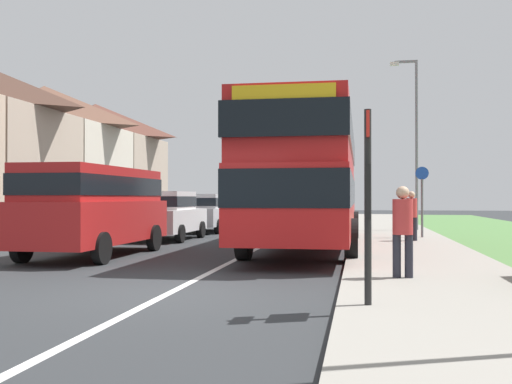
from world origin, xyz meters
The scene contains 13 objects.
ground_plane centered at (0.00, 0.00, 0.00)m, with size 120.00×120.00×0.00m, color #2D3033.
lane_marking_centre centered at (0.00, 8.00, 0.00)m, with size 0.14×60.00×0.01m, color silver.
pavement_near_side centered at (4.20, 6.00, 0.06)m, with size 3.20×68.00×0.12m, color gray.
double_decker_bus centered at (1.46, 7.98, 2.14)m, with size 2.80×11.31×3.70m.
parked_van_red centered at (-3.65, 5.11, 1.32)m, with size 2.11×5.46×2.22m.
parked_car_white centered at (-3.70, 10.82, 0.92)m, with size 1.96×4.13×1.68m.
parked_car_silver centered at (-3.57, 15.69, 0.89)m, with size 1.89×4.39×1.61m.
pedestrian_at_stop centered at (3.62, 1.49, 0.98)m, with size 0.34×0.34×1.67m.
pedestrian_walking_away centered at (4.50, 10.30, 0.98)m, with size 0.34×0.34×1.67m.
bus_stop_sign centered at (3.00, -1.18, 1.54)m, with size 0.09×0.52×2.60m.
cycle_route_sign centered at (4.99, 12.01, 1.43)m, with size 0.44×0.08×2.52m.
street_lamp_mid centered at (5.15, 16.74, 4.16)m, with size 1.14×0.20×7.23m.
house_terrace_far_side centered at (-13.57, 17.05, 3.69)m, with size 7.59×24.62×7.39m.
Camera 1 is at (2.90, -8.85, 1.48)m, focal length 41.69 mm.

